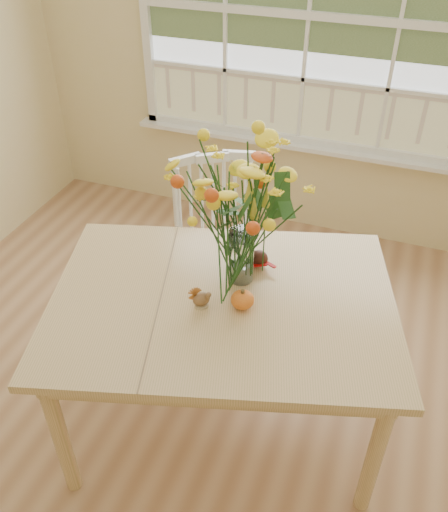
% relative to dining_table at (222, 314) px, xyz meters
% --- Properties ---
extents(floor, '(4.00, 4.50, 0.01)m').
position_rel_dining_table_xyz_m(floor, '(-0.11, -0.35, -0.72)').
color(floor, '#A77751').
rests_on(floor, ground).
extents(wall_back, '(4.00, 0.02, 2.70)m').
position_rel_dining_table_xyz_m(wall_back, '(-0.11, 1.90, 0.64)').
color(wall_back, beige).
rests_on(wall_back, floor).
extents(window, '(2.42, 0.12, 1.74)m').
position_rel_dining_table_xyz_m(window, '(-0.11, 1.87, 0.82)').
color(window, silver).
rests_on(window, wall_back).
extents(dining_table, '(1.74, 1.45, 0.81)m').
position_rel_dining_table_xyz_m(dining_table, '(0.00, 0.00, 0.00)').
color(dining_table, tan).
rests_on(dining_table, floor).
extents(windsor_chair, '(0.64, 0.63, 1.02)m').
position_rel_dining_table_xyz_m(windsor_chair, '(-0.31, 0.75, -0.14)').
color(windsor_chair, white).
rests_on(windsor_chair, floor).
extents(flower_vase, '(0.54, 0.54, 0.64)m').
position_rel_dining_table_xyz_m(flower_vase, '(0.03, 0.16, 0.48)').
color(flower_vase, white).
rests_on(flower_vase, dining_table).
extents(pumpkin, '(0.10, 0.10, 0.08)m').
position_rel_dining_table_xyz_m(pumpkin, '(0.10, -0.02, 0.13)').
color(pumpkin, '#D35118').
rests_on(pumpkin, dining_table).
extents(turkey_figurine, '(0.09, 0.09, 0.10)m').
position_rel_dining_table_xyz_m(turkey_figurine, '(-0.07, -0.07, 0.13)').
color(turkey_figurine, '#CCB78C').
rests_on(turkey_figurine, dining_table).
extents(dark_gourd, '(0.12, 0.09, 0.08)m').
position_rel_dining_table_xyz_m(dark_gourd, '(0.08, 0.28, 0.13)').
color(dark_gourd, '#38160F').
rests_on(dark_gourd, dining_table).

